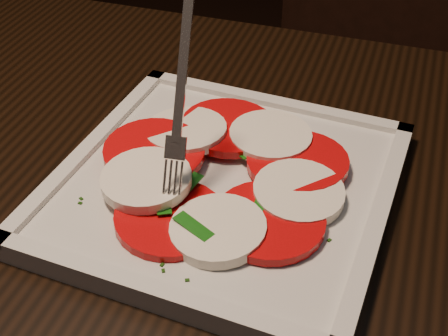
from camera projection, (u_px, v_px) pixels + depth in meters
table at (248, 319)px, 0.58m from camera, size 1.25×0.87×0.75m
chair at (368, 40)px, 1.27m from camera, size 0.42×0.42×0.93m
plate at (224, 187)px, 0.56m from camera, size 0.29×0.29×0.01m
caprese_salad at (224, 173)px, 0.55m from camera, size 0.22×0.23×0.02m
fork at (183, 92)px, 0.51m from camera, size 0.05×0.08×0.14m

